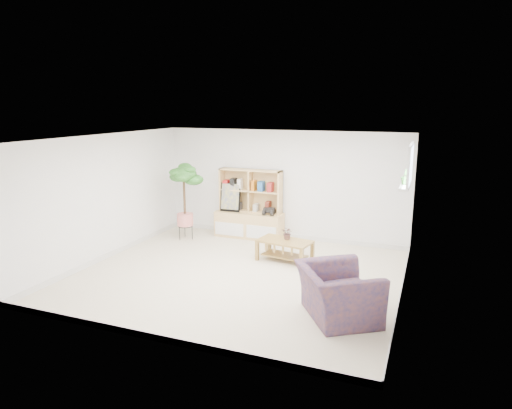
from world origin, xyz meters
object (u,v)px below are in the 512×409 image
(storage_unit, at_px, (249,204))
(coffee_table, at_px, (285,251))
(armchair, at_px, (338,290))
(floor_tree, at_px, (185,202))

(storage_unit, relative_size, coffee_table, 1.53)
(armchair, bearing_deg, coffee_table, 2.20)
(coffee_table, bearing_deg, floor_tree, 175.99)
(floor_tree, bearing_deg, armchair, -33.40)
(coffee_table, height_order, armchair, armchair)
(armchair, bearing_deg, storage_unit, 6.20)
(coffee_table, height_order, floor_tree, floor_tree)
(storage_unit, bearing_deg, armchair, -50.55)
(floor_tree, height_order, armchair, floor_tree)
(storage_unit, relative_size, floor_tree, 0.91)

